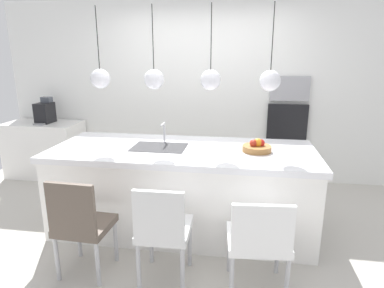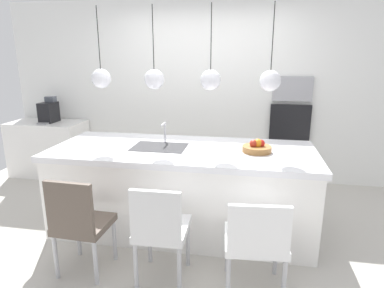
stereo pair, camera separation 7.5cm
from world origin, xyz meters
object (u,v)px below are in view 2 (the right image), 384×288
(coffee_machine, at_px, (49,112))
(oven, at_px, (290,124))
(fruit_bowl, at_px, (257,147))
(chair_near, at_px, (80,221))
(microwave, at_px, (292,89))
(chair_middle, at_px, (161,228))
(chair_far, at_px, (256,240))

(coffee_machine, distance_m, oven, 3.59)
(coffee_machine, relative_size, oven, 0.68)
(fruit_bowl, bearing_deg, chair_near, -146.67)
(microwave, height_order, chair_near, microwave)
(chair_middle, relative_size, chair_far, 1.07)
(fruit_bowl, distance_m, coffee_machine, 3.35)
(coffee_machine, height_order, chair_near, coffee_machine)
(coffee_machine, height_order, oven, coffee_machine)
(chair_far, bearing_deg, microwave, 79.42)
(oven, relative_size, chair_far, 0.68)
(fruit_bowl, xyz_separation_m, coffee_machine, (-3.10, 1.28, 0.05))
(oven, relative_size, chair_middle, 0.64)
(coffee_machine, relative_size, chair_far, 0.46)
(microwave, bearing_deg, oven, 0.00)
(fruit_bowl, distance_m, chair_middle, 1.28)
(fruit_bowl, relative_size, chair_far, 0.35)
(microwave, distance_m, chair_far, 2.72)
(fruit_bowl, xyz_separation_m, microwave, (0.48, 1.58, 0.43))
(microwave, height_order, chair_far, microwave)
(fruit_bowl, relative_size, coffee_machine, 0.76)
(chair_near, bearing_deg, coffee_machine, 126.57)
(chair_far, bearing_deg, chair_near, -179.85)
(fruit_bowl, distance_m, oven, 1.65)
(coffee_machine, xyz_separation_m, chair_near, (1.65, -2.23, -0.50))
(chair_far, bearing_deg, oven, 79.42)
(coffee_machine, xyz_separation_m, oven, (3.57, 0.30, -0.12))
(coffee_machine, bearing_deg, chair_far, -35.67)
(fruit_bowl, distance_m, chair_near, 1.78)
(oven, xyz_separation_m, chair_far, (-0.47, -2.52, -0.40))
(microwave, xyz_separation_m, oven, (0.00, 0.00, -0.50))
(oven, height_order, chair_far, oven)
(microwave, bearing_deg, chair_far, -100.58)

